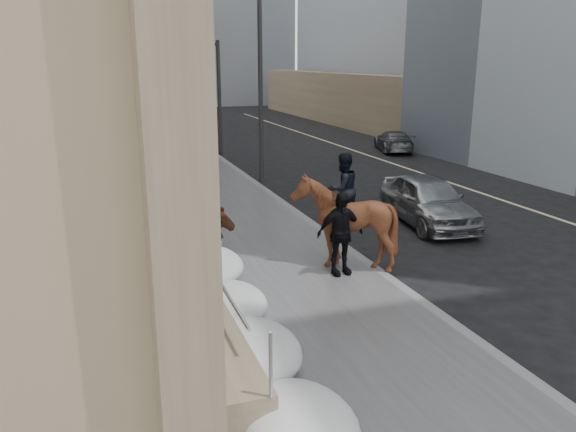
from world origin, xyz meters
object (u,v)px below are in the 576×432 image
object	(u,v)px
car_grey	(394,141)
car_silver	(428,200)
mounted_horse_right	(344,219)
mounted_horse_left	(206,261)
pedestrian	(340,233)

from	to	relation	value
car_grey	car_silver	bearing A→B (deg)	81.78
car_silver	car_grey	distance (m)	14.70
mounted_horse_right	mounted_horse_left	bearing A→B (deg)	6.25
mounted_horse_left	pedestrian	world-z (taller)	mounted_horse_left
car_grey	pedestrian	bearing A→B (deg)	74.06
mounted_horse_right	car_silver	distance (m)	5.15
mounted_horse_left	car_silver	world-z (taller)	mounted_horse_left
pedestrian	car_silver	xyz separation A→B (m)	(4.53, 3.30, -0.34)
pedestrian	mounted_horse_left	bearing A→B (deg)	-167.37
mounted_horse_left	car_silver	xyz separation A→B (m)	(7.85, 4.20, -0.39)
car_silver	mounted_horse_right	bearing A→B (deg)	-138.12
mounted_horse_right	pedestrian	size ratio (longest dim) A/B	1.40
mounted_horse_right	car_silver	world-z (taller)	mounted_horse_right
mounted_horse_left	car_grey	xyz separation A→B (m)	(14.20, 17.45, -0.57)
mounted_horse_right	pedestrian	xyz separation A→B (m)	(-0.28, -0.43, -0.22)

